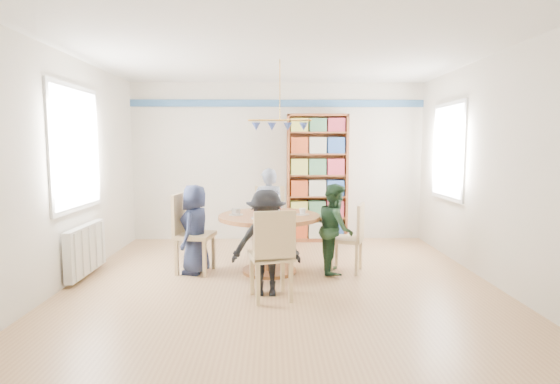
{
  "coord_description": "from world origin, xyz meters",
  "views": [
    {
      "loc": [
        -0.1,
        -5.06,
        1.63
      ],
      "look_at": [
        0.0,
        0.4,
        1.05
      ],
      "focal_mm": 28.0,
      "sensor_mm": 36.0,
      "label": 1
    }
  ],
  "objects_px": {
    "person_left": "(195,229)",
    "person_right": "(335,228)",
    "chair_near": "(272,251)",
    "chair_left": "(189,229)",
    "bookshelf": "(317,179)",
    "radiator": "(86,249)",
    "person_far": "(269,212)",
    "chair_far": "(269,217)",
    "dining_table": "(269,230)",
    "person_near": "(266,243)",
    "chair_right": "(352,234)"
  },
  "relations": [
    {
      "from": "person_left",
      "to": "person_right",
      "type": "relative_size",
      "value": 0.99
    },
    {
      "from": "chair_near",
      "to": "chair_left",
      "type": "bearing_deg",
      "value": 134.62
    },
    {
      "from": "chair_near",
      "to": "bookshelf",
      "type": "xyz_separation_m",
      "value": [
        0.76,
        2.95,
        0.52
      ]
    },
    {
      "from": "radiator",
      "to": "bookshelf",
      "type": "bearing_deg",
      "value": 33.5
    },
    {
      "from": "radiator",
      "to": "person_far",
      "type": "height_order",
      "value": "person_far"
    },
    {
      "from": "bookshelf",
      "to": "chair_near",
      "type": "bearing_deg",
      "value": -104.54
    },
    {
      "from": "chair_left",
      "to": "person_right",
      "type": "relative_size",
      "value": 0.89
    },
    {
      "from": "radiator",
      "to": "chair_left",
      "type": "xyz_separation_m",
      "value": [
        1.24,
        0.19,
        0.21
      ]
    },
    {
      "from": "chair_far",
      "to": "person_far",
      "type": "bearing_deg",
      "value": -90.84
    },
    {
      "from": "chair_near",
      "to": "person_far",
      "type": "distance_m",
      "value": 1.93
    },
    {
      "from": "person_left",
      "to": "person_far",
      "type": "bearing_deg",
      "value": 145.33
    },
    {
      "from": "radiator",
      "to": "dining_table",
      "type": "xyz_separation_m",
      "value": [
        2.28,
        0.16,
        0.21
      ]
    },
    {
      "from": "radiator",
      "to": "chair_far",
      "type": "bearing_deg",
      "value": 27.5
    },
    {
      "from": "bookshelf",
      "to": "chair_far",
      "type": "bearing_deg",
      "value": -133.49
    },
    {
      "from": "dining_table",
      "to": "person_near",
      "type": "xyz_separation_m",
      "value": [
        -0.03,
        -0.86,
        0.02
      ]
    },
    {
      "from": "chair_left",
      "to": "dining_table",
      "type": "bearing_deg",
      "value": -1.72
    },
    {
      "from": "radiator",
      "to": "chair_left",
      "type": "height_order",
      "value": "chair_left"
    },
    {
      "from": "radiator",
      "to": "chair_right",
      "type": "height_order",
      "value": "chair_right"
    },
    {
      "from": "person_right",
      "to": "person_far",
      "type": "bearing_deg",
      "value": 48.19
    },
    {
      "from": "chair_near",
      "to": "person_near",
      "type": "bearing_deg",
      "value": 108.89
    },
    {
      "from": "person_left",
      "to": "bookshelf",
      "type": "xyz_separation_m",
      "value": [
        1.75,
        1.9,
        0.49
      ]
    },
    {
      "from": "chair_right",
      "to": "chair_far",
      "type": "height_order",
      "value": "chair_far"
    },
    {
      "from": "chair_far",
      "to": "chair_near",
      "type": "height_order",
      "value": "chair_far"
    },
    {
      "from": "chair_left",
      "to": "person_far",
      "type": "relative_size",
      "value": 0.78
    },
    {
      "from": "chair_left",
      "to": "person_left",
      "type": "relative_size",
      "value": 0.9
    },
    {
      "from": "dining_table",
      "to": "bookshelf",
      "type": "xyz_separation_m",
      "value": [
        0.8,
        1.89,
        0.5
      ]
    },
    {
      "from": "chair_far",
      "to": "person_left",
      "type": "bearing_deg",
      "value": -131.95
    },
    {
      "from": "chair_right",
      "to": "chair_near",
      "type": "bearing_deg",
      "value": -134.31
    },
    {
      "from": "dining_table",
      "to": "person_far",
      "type": "relative_size",
      "value": 1.0
    },
    {
      "from": "chair_far",
      "to": "person_right",
      "type": "xyz_separation_m",
      "value": [
        0.86,
        -1.04,
        0.02
      ]
    },
    {
      "from": "chair_left",
      "to": "person_near",
      "type": "relative_size",
      "value": 0.88
    },
    {
      "from": "radiator",
      "to": "person_far",
      "type": "bearing_deg",
      "value": 24.29
    },
    {
      "from": "chair_left",
      "to": "chair_far",
      "type": "distance_m",
      "value": 1.43
    },
    {
      "from": "chair_left",
      "to": "person_left",
      "type": "xyz_separation_m",
      "value": [
        0.09,
        -0.04,
        0.01
      ]
    },
    {
      "from": "radiator",
      "to": "chair_right",
      "type": "distance_m",
      "value": 3.36
    },
    {
      "from": "chair_right",
      "to": "person_near",
      "type": "height_order",
      "value": "person_near"
    },
    {
      "from": "dining_table",
      "to": "person_left",
      "type": "height_order",
      "value": "person_left"
    },
    {
      "from": "dining_table",
      "to": "person_right",
      "type": "bearing_deg",
      "value": -0.92
    },
    {
      "from": "chair_far",
      "to": "radiator",
      "type": "bearing_deg",
      "value": -152.5
    },
    {
      "from": "dining_table",
      "to": "person_left",
      "type": "distance_m",
      "value": 0.94
    },
    {
      "from": "radiator",
      "to": "dining_table",
      "type": "distance_m",
      "value": 2.29
    },
    {
      "from": "chair_right",
      "to": "radiator",
      "type": "bearing_deg",
      "value": -177.38
    },
    {
      "from": "dining_table",
      "to": "person_left",
      "type": "bearing_deg",
      "value": -179.29
    },
    {
      "from": "bookshelf",
      "to": "chair_right",
      "type": "bearing_deg",
      "value": -81.9
    },
    {
      "from": "chair_right",
      "to": "person_right",
      "type": "height_order",
      "value": "person_right"
    },
    {
      "from": "chair_right",
      "to": "person_far",
      "type": "distance_m",
      "value": 1.4
    },
    {
      "from": "person_right",
      "to": "bookshelf",
      "type": "height_order",
      "value": "bookshelf"
    },
    {
      "from": "radiator",
      "to": "chair_near",
      "type": "distance_m",
      "value": 2.5
    },
    {
      "from": "chair_near",
      "to": "person_right",
      "type": "height_order",
      "value": "person_right"
    },
    {
      "from": "chair_left",
      "to": "bookshelf",
      "type": "distance_m",
      "value": 2.66
    }
  ]
}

